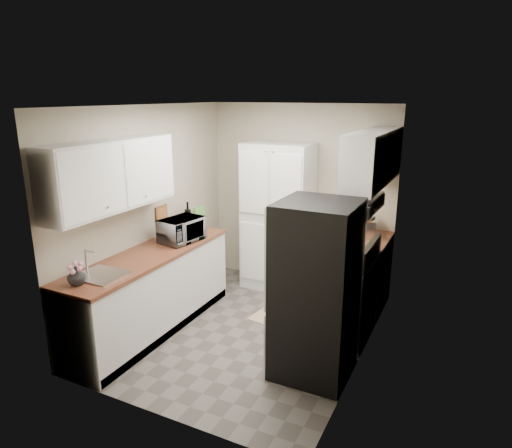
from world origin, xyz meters
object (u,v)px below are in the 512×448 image
toaster_oven (363,227)px  pantry_cabinet (278,217)px  microwave (182,230)px  refrigerator (316,290)px  wine_bottle (188,217)px  electric_range (341,295)px

toaster_oven → pantry_cabinet: bearing=166.6°
microwave → refrigerator: bearing=-96.2°
wine_bottle → pantry_cabinet: bearing=38.9°
pantry_cabinet → toaster_oven: (1.17, -0.03, 0.03)m
electric_range → toaster_oven: toaster_oven is taller
pantry_cabinet → wine_bottle: 1.21m
wine_bottle → toaster_oven: size_ratio=0.85×
wine_bottle → toaster_oven: bearing=18.9°
electric_range → pantry_cabinet: bearing=141.8°
refrigerator → microwave: (-1.85, 0.50, 0.21)m
electric_range → refrigerator: (-0.03, -0.80, 0.37)m
refrigerator → microwave: 1.93m
electric_range → toaster_oven: bearing=90.2°
pantry_cabinet → wine_bottle: bearing=-141.1°
refrigerator → wine_bottle: (-2.08, 0.97, 0.23)m
refrigerator → toaster_oven: 1.70m
pantry_cabinet → microwave: 1.42m
microwave → electric_range: bearing=-72.0°
refrigerator → microwave: bearing=164.9°
toaster_oven → electric_range: bearing=-101.4°
wine_bottle → refrigerator: bearing=-24.9°
microwave → wine_bottle: (-0.23, 0.47, 0.02)m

